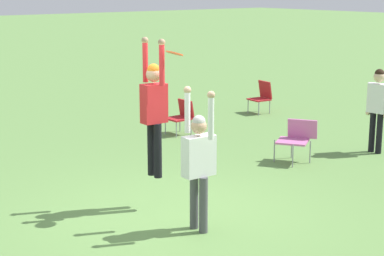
{
  "coord_description": "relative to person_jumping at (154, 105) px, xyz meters",
  "views": [
    {
      "loc": [
        7.26,
        -5.29,
        3.32
      ],
      "look_at": [
        0.2,
        0.26,
        1.3
      ],
      "focal_mm": 60.0,
      "sensor_mm": 36.0,
      "label": 1
    }
  ],
  "objects": [
    {
      "name": "frisbee",
      "position": [
        0.41,
        0.08,
        0.78
      ],
      "size": [
        0.25,
        0.24,
        0.09
      ],
      "color": "#E04C23"
    },
    {
      "name": "person_jumping",
      "position": [
        0.0,
        0.0,
        0.0
      ],
      "size": [
        0.52,
        0.38,
        2.07
      ],
      "rotation": [
        0.0,
        0.0,
        1.52
      ],
      "color": "black",
      "rests_on": "ground_plane"
    },
    {
      "name": "person_spectator_far",
      "position": [
        0.08,
        5.34,
        -0.58
      ],
      "size": [
        0.53,
        0.23,
        1.7
      ],
      "rotation": [
        0.0,
        0.0,
        0.09
      ],
      "color": "black",
      "rests_on": "ground_plane"
    },
    {
      "name": "ground_plane",
      "position": [
        0.37,
        0.0,
        -1.59
      ],
      "size": [
        120.0,
        120.0,
        0.0
      ],
      "primitive_type": "plane",
      "color": "#608C47"
    },
    {
      "name": "camping_chair_3",
      "position": [
        -4.25,
        6.39,
        -1.11
      ],
      "size": [
        0.52,
        0.56,
        0.84
      ],
      "rotation": [
        0.0,
        0.0,
        3.03
      ],
      "color": "gray",
      "rests_on": "ground_plane"
    },
    {
      "name": "person_defending",
      "position": [
        1.14,
        -0.06,
        -0.55
      ],
      "size": [
        0.6,
        0.46,
        1.98
      ],
      "rotation": [
        0.0,
        0.0,
        -1.63
      ],
      "color": "#4C4C51",
      "rests_on": "ground_plane"
    },
    {
      "name": "camping_chair_5",
      "position": [
        -0.44,
        3.58,
        -1.1
      ],
      "size": [
        0.77,
        0.84,
        0.81
      ],
      "rotation": [
        0.0,
        0.0,
        3.71
      ],
      "color": "gray",
      "rests_on": "ground_plane"
    },
    {
      "name": "camping_chair_0",
      "position": [
        -3.64,
        3.28,
        -1.14
      ],
      "size": [
        0.49,
        0.53,
        0.77
      ],
      "rotation": [
        0.0,
        0.0,
        3.16
      ],
      "color": "gray",
      "rests_on": "ground_plane"
    }
  ]
}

